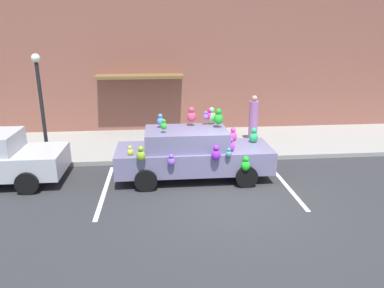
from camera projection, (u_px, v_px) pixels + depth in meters
ground_plane at (233, 200)px, 9.56m from camera, size 60.00×60.00×0.00m
sidewalk at (208, 143)px, 14.29m from camera, size 24.00×4.00×0.15m
storefront_building at (201, 59)px, 15.39m from camera, size 24.00×1.25×6.40m
parking_stripe_front at (284, 183)px, 10.67m from camera, size 0.12×3.60×0.01m
parking_stripe_rear at (105, 190)px, 10.19m from camera, size 0.12×3.60×0.01m
plush_covered_car at (192, 153)px, 10.82m from camera, size 4.65×1.97×2.14m
teddy_bear_on_sidewalk at (171, 147)px, 12.60m from camera, size 0.31×0.26×0.59m
street_lamp_post at (40, 95)px, 11.66m from camera, size 0.28×0.28×3.50m
pedestrian_near_shopfront at (253, 120)px, 14.03m from camera, size 0.35×0.35×1.82m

